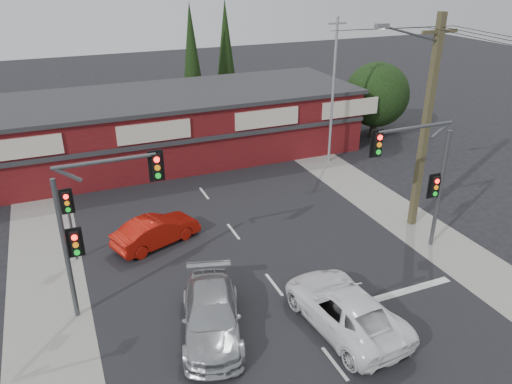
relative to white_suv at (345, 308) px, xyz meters
name	(u,v)px	position (x,y,z in m)	size (l,w,h in m)	color
ground	(284,298)	(-1.28, 2.27, -0.74)	(120.00, 120.00, 0.00)	black
road_strip	(238,238)	(-1.28, 7.27, -0.74)	(14.00, 70.00, 0.01)	black
verge_left	(46,278)	(-9.78, 7.27, -0.73)	(3.00, 70.00, 0.02)	gray
verge_right	(387,207)	(7.22, 7.27, -0.73)	(3.00, 70.00, 0.02)	gray
stop_line	(382,298)	(2.22, 0.77, -0.73)	(6.50, 0.35, 0.01)	silver
white_suv	(345,308)	(0.00, 0.00, 0.00)	(2.46, 5.33, 1.48)	white
silver_suv	(212,315)	(-4.46, 1.47, -0.02)	(2.01, 4.94, 1.43)	#AFB2B4
red_sedan	(156,231)	(-4.91, 8.23, -0.07)	(1.42, 4.08, 1.34)	#B2150A
lane_dashes	(252,256)	(-1.28, 5.54, -0.73)	(0.12, 44.15, 0.01)	silver
shop_building	(158,126)	(-2.27, 19.25, 1.39)	(27.30, 8.40, 4.22)	#531014
tree_cluster	(375,97)	(13.42, 17.71, 2.16)	(5.90, 5.10, 5.50)	#2D2116
conifer_near	(192,53)	(2.22, 26.27, 4.74)	(1.80, 1.80, 9.25)	#2D2116
conifer_far	(226,46)	(5.72, 28.27, 4.74)	(1.80, 1.80, 9.25)	#2D2116
traffic_mast_left	(93,216)	(-7.70, 4.27, 3.19)	(3.77, 0.27, 5.97)	#47494C
traffic_mast_right	(423,169)	(5.59, 3.27, 3.21)	(3.96, 0.27, 5.97)	#47494C
pedestal_signal	(68,210)	(-8.48, 8.27, 1.67)	(0.55, 0.27, 3.38)	#47494C
utility_pole	(425,119)	(7.09, 5.25, 4.66)	(4.38, 0.59, 10.00)	brown
steel_pole	(333,90)	(7.72, 14.27, 3.96)	(1.20, 0.16, 9.00)	gray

